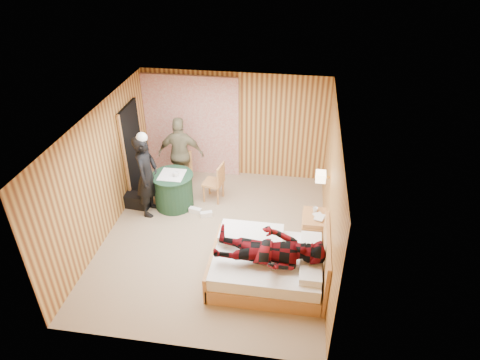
# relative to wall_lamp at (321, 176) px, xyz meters

# --- Properties ---
(floor) EXTENTS (4.20, 5.00, 0.01)m
(floor) POSITION_rel_wall_lamp_xyz_m (-1.92, -0.45, -1.30)
(floor) COLOR tan
(floor) RESTS_ON ground
(ceiling) EXTENTS (4.20, 5.00, 0.01)m
(ceiling) POSITION_rel_wall_lamp_xyz_m (-1.92, -0.45, 1.20)
(ceiling) COLOR white
(ceiling) RESTS_ON wall_back
(wall_back) EXTENTS (4.20, 0.02, 2.50)m
(wall_back) POSITION_rel_wall_lamp_xyz_m (-1.92, 2.05, -0.05)
(wall_back) COLOR #D8AB53
(wall_back) RESTS_ON floor
(wall_left) EXTENTS (0.02, 5.00, 2.50)m
(wall_left) POSITION_rel_wall_lamp_xyz_m (-4.02, -0.45, -0.05)
(wall_left) COLOR #D8AB53
(wall_left) RESTS_ON floor
(wall_right) EXTENTS (0.02, 5.00, 2.50)m
(wall_right) POSITION_rel_wall_lamp_xyz_m (0.18, -0.45, -0.05)
(wall_right) COLOR #D8AB53
(wall_right) RESTS_ON floor
(curtain) EXTENTS (2.20, 0.08, 2.40)m
(curtain) POSITION_rel_wall_lamp_xyz_m (-2.92, 1.98, -0.10)
(curtain) COLOR silver
(curtain) RESTS_ON floor
(doorway) EXTENTS (0.06, 0.90, 2.05)m
(doorway) POSITION_rel_wall_lamp_xyz_m (-3.98, 0.95, -0.28)
(doorway) COLOR black
(doorway) RESTS_ON floor
(wall_lamp) EXTENTS (0.26, 0.24, 0.16)m
(wall_lamp) POSITION_rel_wall_lamp_xyz_m (0.00, 0.00, 0.00)
(wall_lamp) COLOR gold
(wall_lamp) RESTS_ON wall_right
(bed) EXTENTS (1.94, 1.47, 1.01)m
(bed) POSITION_rel_wall_lamp_xyz_m (-0.79, -1.37, -1.01)
(bed) COLOR tan
(bed) RESTS_ON floor
(nightstand) EXTENTS (0.46, 0.62, 0.60)m
(nightstand) POSITION_rel_wall_lamp_xyz_m (-0.04, -0.27, -0.99)
(nightstand) COLOR tan
(nightstand) RESTS_ON floor
(round_table) EXTENTS (0.87, 0.87, 0.78)m
(round_table) POSITION_rel_wall_lamp_xyz_m (-3.00, 0.49, -0.91)
(round_table) COLOR #1D4027
(round_table) RESTS_ON floor
(chair_far) EXTENTS (0.44, 0.44, 0.93)m
(chair_far) POSITION_rel_wall_lamp_xyz_m (-2.99, 1.18, -0.76)
(chair_far) COLOR tan
(chair_far) RESTS_ON floor
(chair_near) EXTENTS (0.46, 0.46, 0.89)m
(chair_near) POSITION_rel_wall_lamp_xyz_m (-2.13, 0.83, -0.78)
(chair_near) COLOR tan
(chair_near) RESTS_ON floor
(duffel_bag) EXTENTS (0.56, 0.34, 0.30)m
(duffel_bag) POSITION_rel_wall_lamp_xyz_m (-3.77, 0.32, -1.15)
(duffel_bag) COLOR black
(duffel_bag) RESTS_ON floor
(sneaker_left) EXTENTS (0.28, 0.16, 0.12)m
(sneaker_left) POSITION_rel_wall_lamp_xyz_m (-2.49, 0.28, -1.24)
(sneaker_left) COLOR white
(sneaker_left) RESTS_ON floor
(sneaker_right) EXTENTS (0.27, 0.18, 0.11)m
(sneaker_right) POSITION_rel_wall_lamp_xyz_m (-2.23, 0.19, -1.24)
(sneaker_right) COLOR white
(sneaker_right) RESTS_ON floor
(woman_standing) EXTENTS (0.44, 0.66, 1.77)m
(woman_standing) POSITION_rel_wall_lamp_xyz_m (-3.42, 0.19, -0.42)
(woman_standing) COLOR black
(woman_standing) RESTS_ON floor
(man_at_table) EXTENTS (1.04, 0.49, 1.72)m
(man_at_table) POSITION_rel_wall_lamp_xyz_m (-3.00, 1.22, -0.44)
(man_at_table) COLOR #70684B
(man_at_table) RESTS_ON floor
(man_on_bed) EXTENTS (0.86, 0.67, 1.77)m
(man_on_bed) POSITION_rel_wall_lamp_xyz_m (-0.77, -1.59, -0.36)
(man_on_bed) COLOR #5E090E
(man_on_bed) RESTS_ON bed
(book_lower) EXTENTS (0.25, 0.28, 0.02)m
(book_lower) POSITION_rel_wall_lamp_xyz_m (-0.04, -0.32, -0.69)
(book_lower) COLOR white
(book_lower) RESTS_ON nightstand
(book_upper) EXTENTS (0.22, 0.26, 0.02)m
(book_upper) POSITION_rel_wall_lamp_xyz_m (-0.04, -0.32, -0.67)
(book_upper) COLOR white
(book_upper) RESTS_ON nightstand
(cup_nightstand) EXTENTS (0.12, 0.12, 0.09)m
(cup_nightstand) POSITION_rel_wall_lamp_xyz_m (-0.04, -0.14, -0.65)
(cup_nightstand) COLOR white
(cup_nightstand) RESTS_ON nightstand
(cup_table) EXTENTS (0.14, 0.14, 0.10)m
(cup_table) POSITION_rel_wall_lamp_xyz_m (-2.90, 0.44, -0.48)
(cup_table) COLOR white
(cup_table) RESTS_ON round_table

